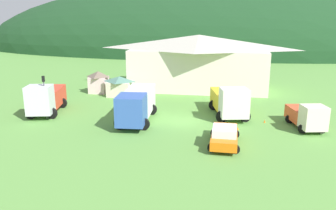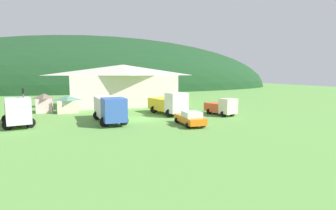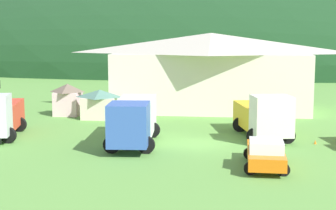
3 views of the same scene
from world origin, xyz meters
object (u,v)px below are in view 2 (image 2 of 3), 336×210
object	(u,v)px
play_shed_cream	(68,104)
traffic_cone_mid_row	(195,115)
play_shed_pink	(44,103)
traffic_light_west	(24,104)
traffic_cone_near_pickup	(186,119)
depot_building	(123,85)
light_truck_cream	(222,107)
box_truck_blue	(109,108)
heavy_rig_striped	(169,104)
service_pickup_orange	(190,118)
tow_truck_silver	(17,111)

from	to	relation	value
play_shed_cream	traffic_cone_mid_row	distance (m)	19.14
play_shed_cream	play_shed_pink	world-z (taller)	play_shed_pink
traffic_light_west	traffic_cone_near_pickup	xyz separation A→B (m)	(18.66, -0.16, -2.64)
depot_building	light_truck_cream	bearing A→B (deg)	-55.06
play_shed_pink	traffic_light_west	distance (m)	12.39
play_shed_pink	traffic_cone_near_pickup	size ratio (longest dim) A/B	5.95
box_truck_blue	heavy_rig_striped	size ratio (longest dim) A/B	1.11
play_shed_cream	light_truck_cream	bearing A→B (deg)	-25.26
depot_building	service_pickup_orange	xyz separation A→B (m)	(3.93, -21.40, -3.02)
depot_building	play_shed_pink	size ratio (longest dim) A/B	6.82
light_truck_cream	traffic_cone_mid_row	xyz separation A→B (m)	(-3.51, 1.30, -1.22)
play_shed_pink	traffic_cone_mid_row	size ratio (longest dim) A/B	5.39
depot_building	traffic_cone_near_pickup	xyz separation A→B (m)	(5.09, -17.34, -3.85)
tow_truck_silver	light_truck_cream	world-z (taller)	tow_truck_silver
play_shed_cream	box_truck_blue	world-z (taller)	box_truck_blue
traffic_cone_mid_row	box_truck_blue	bearing A→B (deg)	-172.01
depot_building	service_pickup_orange	world-z (taller)	depot_building
traffic_light_west	play_shed_cream	bearing A→B (deg)	69.23
play_shed_pink	light_truck_cream	world-z (taller)	play_shed_pink
service_pickup_orange	traffic_light_west	distance (m)	18.09
play_shed_cream	light_truck_cream	distance (m)	22.82
heavy_rig_striped	service_pickup_orange	size ratio (longest dim) A/B	1.49
service_pickup_orange	traffic_cone_mid_row	bearing A→B (deg)	151.58
depot_building	traffic_cone_near_pickup	world-z (taller)	depot_building
traffic_cone_mid_row	tow_truck_silver	bearing A→B (deg)	-178.48
light_truck_cream	traffic_light_west	distance (m)	24.84
box_truck_blue	heavy_rig_striped	distance (m)	9.42
heavy_rig_striped	traffic_light_west	world-z (taller)	traffic_light_west
traffic_cone_near_pickup	traffic_cone_mid_row	size ratio (longest dim) A/B	0.91
play_shed_cream	box_truck_blue	size ratio (longest dim) A/B	0.37
light_truck_cream	traffic_cone_near_pickup	xyz separation A→B (m)	(-6.11, -1.31, -1.22)
play_shed_cream	tow_truck_silver	world-z (taller)	tow_truck_silver
depot_building	light_truck_cream	distance (m)	19.74
depot_building	heavy_rig_striped	bearing A→B (deg)	-71.83
traffic_cone_mid_row	heavy_rig_striped	bearing A→B (deg)	153.75
play_shed_pink	play_shed_cream	bearing A→B (deg)	-22.91
depot_building	heavy_rig_striped	xyz separation A→B (m)	(4.28, -13.05, -2.24)
tow_truck_silver	heavy_rig_striped	size ratio (longest dim) A/B	0.95
depot_building	box_truck_blue	bearing A→B (deg)	-105.32
traffic_cone_near_pickup	traffic_cone_mid_row	xyz separation A→B (m)	(2.60, 2.61, 0.00)
depot_building	play_shed_cream	size ratio (longest dim) A/B	6.34
play_shed_pink	depot_building	bearing A→B (deg)	20.85
depot_building	traffic_cone_near_pickup	size ratio (longest dim) A/B	40.62
play_shed_cream	play_shed_pink	bearing A→B (deg)	157.09
depot_building	play_shed_cream	bearing A→B (deg)	-146.30
play_shed_cream	heavy_rig_striped	xyz separation A→B (m)	(13.72, -6.75, 0.29)
light_truck_cream	play_shed_cream	bearing A→B (deg)	-127.38
play_shed_pink	traffic_cone_mid_row	bearing A→B (deg)	-25.68
tow_truck_silver	heavy_rig_striped	distance (m)	18.97
tow_truck_silver	service_pickup_orange	bearing A→B (deg)	58.79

